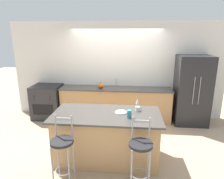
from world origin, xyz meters
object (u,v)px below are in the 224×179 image
coffee_mug (138,109)px  bar_stool_far (140,152)px  oven_range (48,102)px  pumpkin_decoration (101,86)px  dinner_plate (121,112)px  wine_glass (137,102)px  bar_stool_near (63,148)px  refrigerator (192,90)px  tumbler_cup (129,114)px

coffee_mug → bar_stool_far: bearing=-88.1°
oven_range → pumpkin_decoration: (1.55, 0.02, 0.51)m
dinner_plate → wine_glass: wine_glass is taller
bar_stool_near → bar_stool_far: 1.21m
bar_stool_far → bar_stool_near: bearing=-178.7°
pumpkin_decoration → dinner_plate: bearing=-70.0°
refrigerator → oven_range: refrigerator is taller
oven_range → pumpkin_decoration: bearing=0.8°
bar_stool_far → wine_glass: wine_glass is taller
dinner_plate → tumbler_cup: size_ratio=1.64×
bar_stool_near → pumpkin_decoration: bar_stool_near is taller
tumbler_cup → bar_stool_near: bearing=-150.6°
coffee_mug → tumbler_cup: 0.38m
refrigerator → tumbler_cup: refrigerator is taller
tumbler_cup → pumpkin_decoration: pumpkin_decoration is taller
tumbler_cup → pumpkin_decoration: bearing=111.8°
refrigerator → tumbler_cup: bearing=-129.2°
refrigerator → dinner_plate: refrigerator is taller
refrigerator → oven_range: size_ratio=1.92×
bar_stool_near → bar_stool_far: bearing=1.3°
dinner_plate → coffee_mug: coffee_mug is taller
dinner_plate → refrigerator: bearing=44.7°
pumpkin_decoration → refrigerator: bearing=-0.6°
oven_range → bar_stool_near: size_ratio=0.84×
refrigerator → bar_stool_far: refrigerator is taller
bar_stool_near → dinner_plate: bar_stool_near is taller
bar_stool_far → coffee_mug: bar_stool_far is taller
bar_stool_far → pumpkin_decoration: size_ratio=6.70×
bar_stool_near → tumbler_cup: bar_stool_near is taller
refrigerator → oven_range: (-3.99, 0.00, -0.44)m
dinner_plate → oven_range: bearing=141.3°
pumpkin_decoration → wine_glass: bearing=-58.0°
wine_glass → tumbler_cup: wine_glass is taller
bar_stool_near → wine_glass: size_ratio=5.68×
refrigerator → tumbler_cup: (-1.63, -2.00, 0.08)m
bar_stool_near → bar_stool_far: (1.21, 0.03, 0.00)m
coffee_mug → pumpkin_decoration: bearing=119.8°
oven_range → bar_stool_near: (1.33, -2.58, 0.14)m
bar_stool_near → tumbler_cup: bearing=29.4°
wine_glass → tumbler_cup: 0.51m
oven_range → wine_glass: 2.99m
bar_stool_near → dinner_plate: (0.87, 0.81, 0.32)m
bar_stool_near → tumbler_cup: (1.03, 0.58, 0.38)m
dinner_plate → pumpkin_decoration: size_ratio=1.36×
dinner_plate → coffee_mug: 0.33m
dinner_plate → pumpkin_decoration: bearing=110.0°
bar_stool_far → dinner_plate: size_ratio=4.92×
bar_stool_near → dinner_plate: size_ratio=4.92×
dinner_plate → bar_stool_far: bearing=-66.5°
dinner_plate → wine_glass: (0.31, 0.25, 0.13)m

